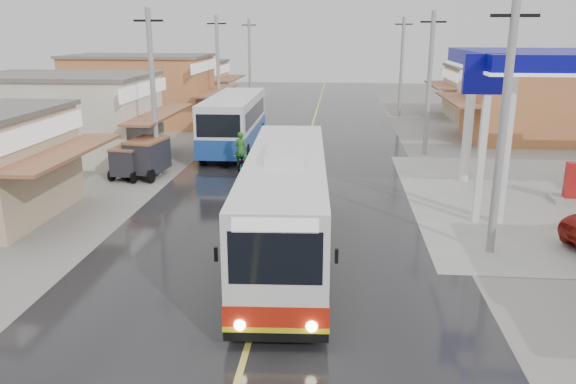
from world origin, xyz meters
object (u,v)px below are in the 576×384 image
at_px(coach_bus, 286,205).
at_px(second_bus, 234,122).
at_px(cyclist, 242,160).
at_px(tricycle_far, 129,160).
at_px(tricycle_near, 147,156).

distance_m(coach_bus, second_bus, 16.69).
xyz_separation_m(cyclist, tricycle_far, (-5.26, -1.41, 0.20)).
bearing_deg(coach_bus, tricycle_near, 126.44).
bearing_deg(second_bus, tricycle_near, -115.93).
relative_size(coach_bus, cyclist, 5.31).
distance_m(coach_bus, tricycle_far, 12.43).
bearing_deg(coach_bus, second_bus, 103.02).
relative_size(cyclist, tricycle_far, 0.99).
height_order(tricycle_near, tricycle_far, tricycle_near).
relative_size(second_bus, cyclist, 4.51).
xyz_separation_m(second_bus, tricycle_near, (-3.10, -6.67, -0.66)).
height_order(coach_bus, tricycle_far, coach_bus).
bearing_deg(second_bus, tricycle_far, -120.00).
bearing_deg(coach_bus, tricycle_far, 130.19).
bearing_deg(tricycle_near, coach_bus, -41.53).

